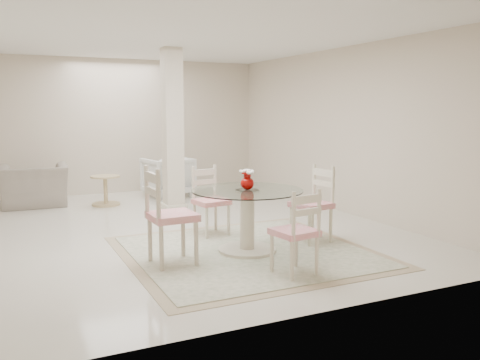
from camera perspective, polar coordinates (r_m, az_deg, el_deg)
name	(u,v)px	position (r m, az deg, el deg)	size (l,w,h in m)	color
ground	(169,228)	(7.42, -8.01, -5.37)	(7.00, 7.00, 0.00)	silver
room_shell	(166,98)	(7.22, -8.30, 9.12)	(6.02, 7.02, 2.71)	beige
column	(173,130)	(8.62, -7.58, 5.57)	(0.30, 0.30, 2.70)	beige
area_rug	(247,252)	(6.14, 0.80, -8.05)	(2.85, 2.85, 0.02)	tan
dining_table	(247,221)	(6.04, 0.81, -4.59)	(1.32, 1.32, 0.76)	beige
red_vase	(247,180)	(5.95, 0.83, 0.05)	(0.19, 0.17, 0.24)	#A50705
dining_chair_east	(316,198)	(6.58, 8.48, -2.01)	(0.49, 0.49, 1.09)	beige
dining_chair_north	(209,195)	(6.89, -3.53, -1.72)	(0.47, 0.47, 1.03)	beige
dining_chair_west	(165,209)	(5.55, -8.38, -3.20)	(0.50, 0.50, 1.20)	beige
dining_chair_south	(299,226)	(5.19, 6.60, -5.16)	(0.45, 0.45, 1.00)	beige
recliner_taupe	(34,186)	(9.64, -22.11, -0.59)	(1.12, 0.98, 0.73)	gray
armchair_white	(168,177)	(10.05, -8.12, 0.38)	(0.83, 0.85, 0.77)	white
side_table	(106,192)	(9.33, -14.85, -1.27)	(0.51, 0.51, 0.53)	#D1BF80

